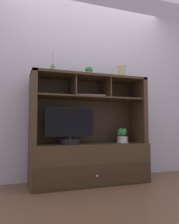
% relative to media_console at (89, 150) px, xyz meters
% --- Properties ---
extents(floor_plane, '(6.00, 6.00, 0.02)m').
position_rel_media_console_xyz_m(floor_plane, '(0.00, -0.01, -0.42)').
color(floor_plane, brown).
rests_on(floor_plane, ground).
extents(back_wall, '(6.00, 0.02, 2.80)m').
position_rel_media_console_xyz_m(back_wall, '(0.00, 0.27, 0.99)').
color(back_wall, '#B2ADBB').
rests_on(back_wall, ground).
extents(media_console, '(1.48, 0.52, 1.36)m').
position_rel_media_console_xyz_m(media_console, '(0.00, 0.00, 0.00)').
color(media_console, '#3D2B1A').
rests_on(media_console, ground).
extents(tv_monitor, '(0.60, 0.27, 0.45)m').
position_rel_media_console_xyz_m(tv_monitor, '(-0.27, -0.05, 0.26)').
color(tv_monitor, black).
rests_on(tv_monitor, media_console).
extents(potted_orchid, '(0.16, 0.16, 0.19)m').
position_rel_media_console_xyz_m(potted_orchid, '(0.46, -0.02, 0.16)').
color(potted_orchid, silver).
rests_on(potted_orchid, media_console).
extents(magazine_stack_left, '(0.38, 0.26, 0.02)m').
position_rel_media_console_xyz_m(magazine_stack_left, '(0.00, -0.03, 0.68)').
color(magazine_stack_left, '#5B5A6A').
rests_on(magazine_stack_left, media_console).
extents(diffuser_bottle, '(0.05, 0.05, 0.27)m').
position_rel_media_console_xyz_m(diffuser_bottle, '(-0.48, -0.00, 1.00)').
color(diffuser_bottle, slate).
rests_on(diffuser_bottle, media_console).
extents(potted_succulent, '(0.11, 0.11, 0.14)m').
position_rel_media_console_xyz_m(potted_succulent, '(-0.00, 0.01, 1.02)').
color(potted_succulent, '#AE704E').
rests_on(potted_succulent, media_console).
extents(ceramic_vase, '(0.11, 0.11, 0.19)m').
position_rel_media_console_xyz_m(ceramic_vase, '(0.48, 0.02, 1.04)').
color(ceramic_vase, tan).
rests_on(ceramic_vase, media_console).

